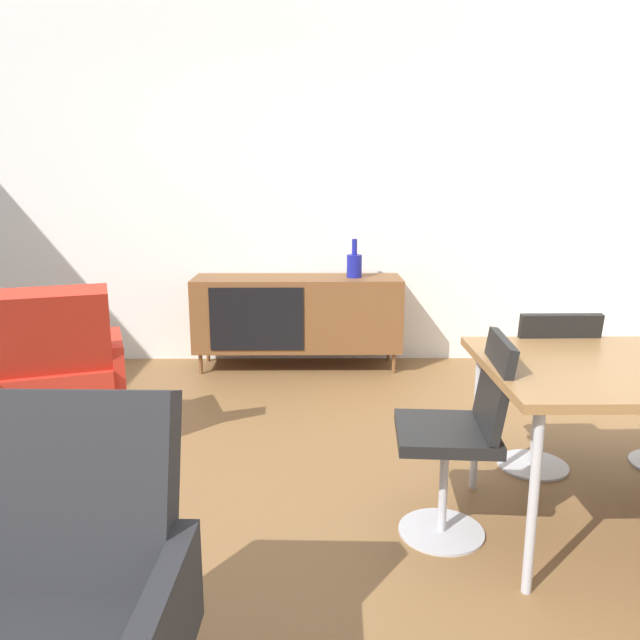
{
  "coord_description": "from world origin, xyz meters",
  "views": [
    {
      "loc": [
        0.38,
        -2.45,
        1.46
      ],
      "look_at": [
        0.4,
        0.36,
        0.82
      ],
      "focal_mm": 35.0,
      "sensor_mm": 36.0,
      "label": 1
    }
  ],
  "objects_px": {
    "dining_chair_back_left": "(544,384)",
    "vase_cobalt": "(354,265)",
    "sideboard": "(297,313)",
    "lounge_chair_red": "(54,369)",
    "armchair_black_shell": "(35,609)",
    "dining_chair_near_window": "(461,429)"
  },
  "relations": [
    {
      "from": "dining_chair_near_window",
      "to": "dining_chair_back_left",
      "type": "bearing_deg",
      "value": 46.22
    },
    {
      "from": "lounge_chair_red",
      "to": "dining_chair_back_left",
      "type": "bearing_deg",
      "value": -6.32
    },
    {
      "from": "sideboard",
      "to": "vase_cobalt",
      "type": "height_order",
      "value": "vase_cobalt"
    },
    {
      "from": "armchair_black_shell",
      "to": "dining_chair_near_window",
      "type": "bearing_deg",
      "value": 40.35
    },
    {
      "from": "dining_chair_back_left",
      "to": "armchair_black_shell",
      "type": "distance_m",
      "value": 2.43
    },
    {
      "from": "lounge_chair_red",
      "to": "armchair_black_shell",
      "type": "bearing_deg",
      "value": -68.98
    },
    {
      "from": "sideboard",
      "to": "lounge_chair_red",
      "type": "bearing_deg",
      "value": -129.38
    },
    {
      "from": "vase_cobalt",
      "to": "armchair_black_shell",
      "type": "bearing_deg",
      "value": -105.66
    },
    {
      "from": "sideboard",
      "to": "dining_chair_back_left",
      "type": "relative_size",
      "value": 1.87
    },
    {
      "from": "lounge_chair_red",
      "to": "armchair_black_shell",
      "type": "distance_m",
      "value": 2.05
    },
    {
      "from": "sideboard",
      "to": "vase_cobalt",
      "type": "distance_m",
      "value": 0.58
    },
    {
      "from": "dining_chair_near_window",
      "to": "armchair_black_shell",
      "type": "distance_m",
      "value": 1.65
    },
    {
      "from": "sideboard",
      "to": "lounge_chair_red",
      "type": "distance_m",
      "value": 1.99
    },
    {
      "from": "lounge_chair_red",
      "to": "armchair_black_shell",
      "type": "relative_size",
      "value": 1.0
    },
    {
      "from": "sideboard",
      "to": "dining_chair_near_window",
      "type": "height_order",
      "value": "dining_chair_near_window"
    },
    {
      "from": "dining_chair_back_left",
      "to": "dining_chair_near_window",
      "type": "height_order",
      "value": "same"
    },
    {
      "from": "dining_chair_back_left",
      "to": "lounge_chair_red",
      "type": "relative_size",
      "value": 0.9
    },
    {
      "from": "lounge_chair_red",
      "to": "vase_cobalt",
      "type": "bearing_deg",
      "value": 42.14
    },
    {
      "from": "lounge_chair_red",
      "to": "dining_chair_near_window",
      "type": "bearing_deg",
      "value": -22.94
    },
    {
      "from": "dining_chair_near_window",
      "to": "armchair_black_shell",
      "type": "height_order",
      "value": "armchair_black_shell"
    },
    {
      "from": "dining_chair_near_window",
      "to": "armchair_black_shell",
      "type": "xyz_separation_m",
      "value": [
        -1.26,
        -1.07,
        -0.0
      ]
    },
    {
      "from": "dining_chair_back_left",
      "to": "vase_cobalt",
      "type": "bearing_deg",
      "value": 114.48
    }
  ]
}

